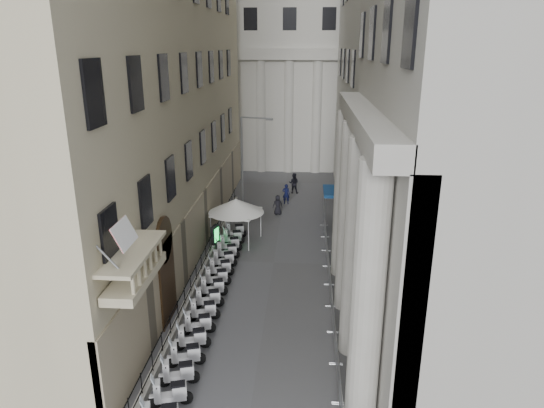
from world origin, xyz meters
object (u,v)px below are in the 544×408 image
Objects in this scene: security_tent at (233,205)px; info_kiosk at (215,237)px; pedestrian_a at (286,194)px; street_lamp at (246,159)px; pedestrian_b at (294,183)px.

security_tent is 2.31× the size of info_kiosk.
info_kiosk is 0.94× the size of pedestrian_a.
security_tent is 9.42m from pedestrian_a.
info_kiosk is at bearing -120.72° from security_tent.
security_tent is at bearing 74.81° from info_kiosk.
info_kiosk is (-1.04, -1.75, -1.82)m from security_tent.
street_lamp reaches higher than pedestrian_b.
street_lamp is 4.82× the size of info_kiosk.
info_kiosk is (-1.37, -6.73, -4.04)m from street_lamp.
street_lamp is 7.97m from info_kiosk.
pedestrian_b reaches higher than pedestrian_a.
security_tent is at bearing 73.40° from pedestrian_a.
pedestrian_a is at bearing 82.16° from info_kiosk.
pedestrian_a is (3.43, 8.59, -1.77)m from security_tent.
pedestrian_a is at bearing 66.05° from street_lamp.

